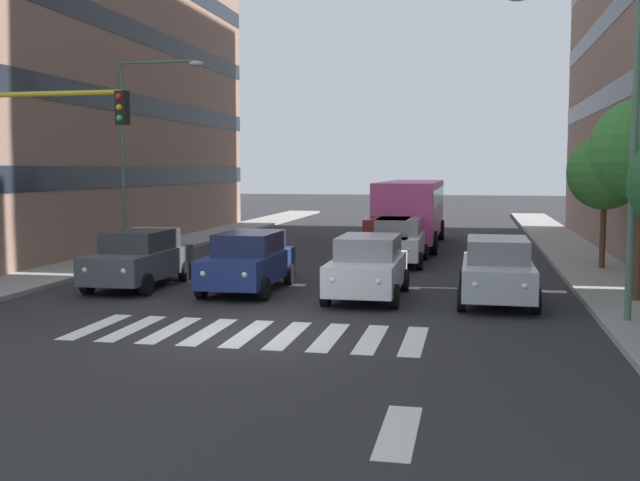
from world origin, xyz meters
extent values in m
plane|color=#262628|center=(0.00, 0.00, 0.00)|extent=(180.00, 180.00, 0.00)
cube|color=#846656|center=(14.29, -17.39, 8.08)|extent=(8.29, 28.22, 16.17)
cube|color=black|center=(14.29, -17.39, 3.23)|extent=(8.33, 28.26, 0.90)
cube|color=black|center=(14.29, -17.39, 6.47)|extent=(8.33, 28.26, 0.90)
cube|color=black|center=(14.29, -17.39, 9.70)|extent=(8.33, 28.26, 0.90)
cube|color=silver|center=(-3.60, 0.00, 0.00)|extent=(0.45, 2.80, 0.01)
cube|color=silver|center=(-2.70, 0.00, 0.00)|extent=(0.45, 2.80, 0.01)
cube|color=silver|center=(-1.80, 0.00, 0.00)|extent=(0.45, 2.80, 0.01)
cube|color=silver|center=(-0.90, 0.00, 0.00)|extent=(0.45, 2.80, 0.01)
cube|color=silver|center=(0.00, 0.00, 0.00)|extent=(0.45, 2.80, 0.01)
cube|color=silver|center=(0.90, 0.00, 0.00)|extent=(0.45, 2.80, 0.01)
cube|color=silver|center=(1.80, 0.00, 0.00)|extent=(0.45, 2.80, 0.01)
cube|color=silver|center=(2.70, 0.00, 0.00)|extent=(0.45, 2.80, 0.01)
cube|color=silver|center=(3.60, 0.00, 0.00)|extent=(0.45, 2.80, 0.01)
cube|color=silver|center=(-3.82, 5.50, 0.00)|extent=(0.50, 2.20, 0.01)
cube|color=#B2B7BC|center=(-5.41, -4.97, 0.72)|extent=(1.80, 4.40, 0.80)
cube|color=slate|center=(-5.41, -5.17, 1.42)|extent=(1.58, 2.46, 0.60)
cylinder|color=black|center=(-6.31, -3.51, 0.32)|extent=(0.22, 0.64, 0.64)
cylinder|color=black|center=(-4.51, -3.51, 0.32)|extent=(0.22, 0.64, 0.64)
cylinder|color=black|center=(-6.31, -6.42, 0.32)|extent=(0.22, 0.64, 0.64)
cylinder|color=black|center=(-4.51, -6.42, 0.32)|extent=(0.22, 0.64, 0.64)
sphere|color=white|center=(-5.99, -2.82, 0.80)|extent=(0.18, 0.18, 0.18)
sphere|color=white|center=(-4.84, -2.82, 0.80)|extent=(0.18, 0.18, 0.18)
cube|color=silver|center=(-1.92, -5.01, 0.72)|extent=(1.80, 4.40, 0.80)
cube|color=gray|center=(-1.92, -5.21, 1.42)|extent=(1.58, 2.46, 0.60)
cylinder|color=black|center=(-2.82, -3.56, 0.32)|extent=(0.22, 0.64, 0.64)
cylinder|color=black|center=(-1.02, -3.56, 0.32)|extent=(0.22, 0.64, 0.64)
cylinder|color=black|center=(-2.82, -6.46, 0.32)|extent=(0.22, 0.64, 0.64)
cylinder|color=black|center=(-1.02, -6.46, 0.32)|extent=(0.22, 0.64, 0.64)
sphere|color=white|center=(-2.50, -2.86, 0.80)|extent=(0.18, 0.18, 0.18)
sphere|color=white|center=(-1.35, -2.86, 0.80)|extent=(0.18, 0.18, 0.18)
cube|color=navy|center=(1.68, -5.50, 0.72)|extent=(1.80, 4.40, 0.80)
cube|color=#1D2547|center=(1.68, -5.70, 1.42)|extent=(1.58, 2.46, 0.60)
cylinder|color=black|center=(0.78, -4.05, 0.32)|extent=(0.22, 0.64, 0.64)
cylinder|color=black|center=(2.58, -4.05, 0.32)|extent=(0.22, 0.64, 0.64)
cylinder|color=black|center=(0.78, -6.95, 0.32)|extent=(0.22, 0.64, 0.64)
cylinder|color=black|center=(2.58, -6.95, 0.32)|extent=(0.22, 0.64, 0.64)
sphere|color=white|center=(1.11, -3.35, 0.80)|extent=(0.18, 0.18, 0.18)
sphere|color=white|center=(2.26, -3.35, 0.80)|extent=(0.18, 0.18, 0.18)
cube|color=#474C51|center=(5.13, -5.53, 0.72)|extent=(1.80, 4.40, 0.80)
cube|color=#343639|center=(5.13, -5.73, 1.42)|extent=(1.58, 2.46, 0.60)
cylinder|color=black|center=(4.23, -4.08, 0.32)|extent=(0.22, 0.64, 0.64)
cylinder|color=black|center=(6.03, -4.08, 0.32)|extent=(0.22, 0.64, 0.64)
cylinder|color=black|center=(4.23, -6.99, 0.32)|extent=(0.22, 0.64, 0.64)
cylinder|color=black|center=(6.03, -6.99, 0.32)|extent=(0.22, 0.64, 0.64)
sphere|color=white|center=(4.56, -3.38, 0.80)|extent=(0.18, 0.18, 0.18)
sphere|color=white|center=(5.71, -3.38, 0.80)|extent=(0.18, 0.18, 0.18)
cube|color=silver|center=(-2.02, -12.65, 0.72)|extent=(1.80, 4.40, 0.80)
cube|color=gray|center=(-2.02, -12.85, 1.42)|extent=(1.58, 2.46, 0.60)
cylinder|color=black|center=(-2.92, -11.19, 0.32)|extent=(0.22, 0.64, 0.64)
cylinder|color=black|center=(-1.12, -11.19, 0.32)|extent=(0.22, 0.64, 0.64)
cylinder|color=black|center=(-2.92, -14.10, 0.32)|extent=(0.22, 0.64, 0.64)
cylinder|color=black|center=(-1.12, -14.10, 0.32)|extent=(0.22, 0.64, 0.64)
sphere|color=white|center=(-2.59, -10.50, 0.80)|extent=(0.18, 0.18, 0.18)
sphere|color=white|center=(-1.44, -10.50, 0.80)|extent=(0.18, 0.18, 0.18)
cube|color=maroon|center=(-1.59, -12.66, 0.72)|extent=(1.80, 4.40, 0.80)
cube|color=maroon|center=(-1.59, -12.86, 1.42)|extent=(1.58, 2.46, 0.60)
cylinder|color=black|center=(-2.49, -11.21, 0.32)|extent=(0.22, 0.64, 0.64)
cylinder|color=black|center=(-0.69, -11.21, 0.32)|extent=(0.22, 0.64, 0.64)
cylinder|color=black|center=(-2.49, -14.11, 0.32)|extent=(0.22, 0.64, 0.64)
cylinder|color=black|center=(-0.69, -14.11, 0.32)|extent=(0.22, 0.64, 0.64)
sphere|color=white|center=(-2.17, -10.51, 0.80)|extent=(0.18, 0.18, 0.18)
sphere|color=white|center=(-1.01, -10.51, 0.80)|extent=(0.18, 0.18, 0.18)
cube|color=#DB5193|center=(-1.92, -19.76, 1.75)|extent=(2.50, 10.50, 2.50)
cube|color=black|center=(-1.92, -19.76, 2.30)|extent=(2.52, 9.87, 0.80)
cylinder|color=black|center=(-3.17, -16.09, 0.50)|extent=(0.28, 1.00, 1.00)
cylinder|color=black|center=(-0.67, -16.09, 0.50)|extent=(0.28, 1.00, 1.00)
cylinder|color=black|center=(-3.17, -22.91, 0.50)|extent=(0.28, 1.00, 1.00)
cylinder|color=black|center=(-0.67, -22.91, 0.50)|extent=(0.28, 1.00, 1.00)
cylinder|color=#AD991E|center=(5.17, -0.54, 5.30)|extent=(4.15, 0.12, 0.12)
cube|color=black|center=(3.09, -0.54, 4.95)|extent=(0.24, 0.28, 0.76)
sphere|color=red|center=(3.09, -0.39, 5.19)|extent=(0.14, 0.14, 0.14)
sphere|color=orange|center=(3.09, -0.39, 4.95)|extent=(0.14, 0.14, 0.14)
sphere|color=green|center=(3.09, -0.39, 4.71)|extent=(0.14, 0.14, 0.14)
cylinder|color=#4C6B56|center=(-8.24, -2.47, 3.92)|extent=(0.16, 0.16, 7.54)
cylinder|color=#4C6B56|center=(8.24, -10.97, 3.90)|extent=(0.16, 0.16, 7.50)
cylinder|color=#4C6B56|center=(6.76, -10.97, 7.50)|extent=(2.97, 0.10, 0.10)
ellipsoid|color=#B7BCC1|center=(5.27, -10.97, 7.40)|extent=(0.56, 0.28, 0.20)
cylinder|color=#513823|center=(-8.97, -5.24, 1.73)|extent=(0.20, 0.20, 3.16)
cylinder|color=#513823|center=(-9.17, -11.93, 1.42)|extent=(0.20, 0.20, 2.53)
sphere|color=#387F33|center=(-9.17, -11.93, 3.45)|extent=(2.58, 2.58, 2.58)
camera|label=1|loc=(-4.77, 15.47, 3.56)|focal=42.25mm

